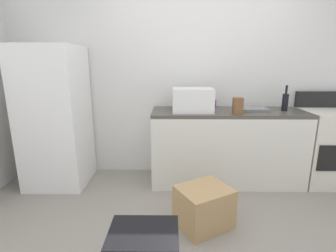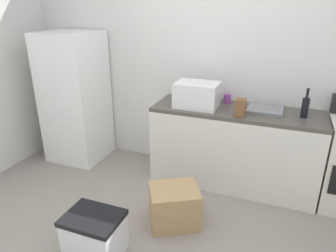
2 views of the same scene
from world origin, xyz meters
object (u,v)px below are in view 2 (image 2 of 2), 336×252
at_px(knife_block, 240,108).
at_px(storage_bin, 95,235).
at_px(microwave, 197,95).
at_px(refrigerator, 76,98).
at_px(cardboard_box_large, 174,206).
at_px(coffee_mug, 227,98).
at_px(wine_bottle, 305,107).

relative_size(knife_block, storage_bin, 0.39).
xyz_separation_m(microwave, storage_bin, (-0.43, -1.46, -0.84)).
distance_m(refrigerator, cardboard_box_large, 1.99).
relative_size(microwave, coffee_mug, 4.60).
relative_size(cardboard_box_large, storage_bin, 0.97).
relative_size(refrigerator, coffee_mug, 16.44).
xyz_separation_m(coffee_mug, knife_block, (0.21, -0.40, 0.04)).
bearing_deg(wine_bottle, cardboard_box_large, -138.88).
xyz_separation_m(knife_block, cardboard_box_large, (-0.44, -0.72, -0.81)).
xyz_separation_m(refrigerator, storage_bin, (1.19, -1.47, -0.63)).
height_order(wine_bottle, knife_block, wine_bottle).
height_order(refrigerator, knife_block, refrigerator).
xyz_separation_m(coffee_mug, storage_bin, (-0.71, -1.72, -0.76)).
bearing_deg(refrigerator, microwave, -0.40).
bearing_deg(storage_bin, microwave, 73.61).
xyz_separation_m(wine_bottle, storage_bin, (-1.52, -1.51, -0.82)).
height_order(microwave, storage_bin, microwave).
bearing_deg(microwave, knife_block, -15.70).
distance_m(refrigerator, wine_bottle, 2.72).
distance_m(knife_block, cardboard_box_large, 1.16).
relative_size(refrigerator, knife_block, 9.13).
height_order(knife_block, cardboard_box_large, knife_block).
height_order(refrigerator, wine_bottle, refrigerator).
bearing_deg(refrigerator, wine_bottle, 0.94).
xyz_separation_m(wine_bottle, knife_block, (-0.60, -0.19, -0.02)).
bearing_deg(refrigerator, knife_block, -4.03).
xyz_separation_m(microwave, coffee_mug, (0.28, 0.26, -0.09)).
xyz_separation_m(wine_bottle, cardboard_box_large, (-1.04, -0.91, -0.83)).
height_order(coffee_mug, knife_block, knife_block).
height_order(coffee_mug, cardboard_box_large, coffee_mug).
relative_size(microwave, knife_block, 2.56).
bearing_deg(knife_block, wine_bottle, 17.74).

